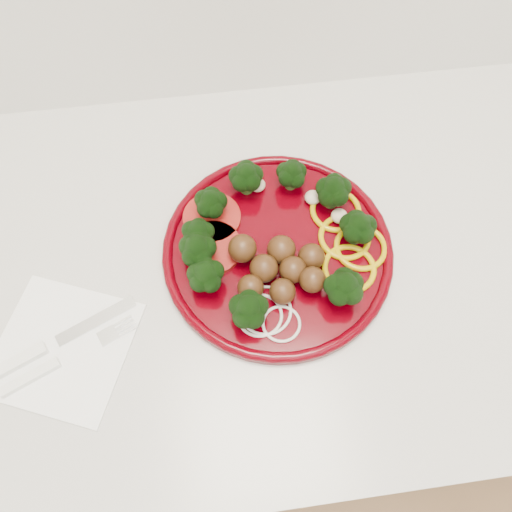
{
  "coord_description": "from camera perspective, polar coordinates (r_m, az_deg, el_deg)",
  "views": [
    {
      "loc": [
        -0.18,
        1.41,
        1.49
      ],
      "look_at": [
        -0.15,
        1.69,
        0.92
      ],
      "focal_mm": 35.0,
      "sensor_mm": 36.0,
      "label": 1
    }
  ],
  "objects": [
    {
      "name": "napkin",
      "position": [
        0.66,
        -21.21,
        -9.77
      ],
      "size": [
        0.21,
        0.21,
        0.0
      ],
      "primitive_type": "cube",
      "rotation": [
        0.0,
        0.0,
        1.17
      ],
      "color": "white",
      "rests_on": "counter"
    },
    {
      "name": "knife",
      "position": [
        0.66,
        -23.31,
        -9.78
      ],
      "size": [
        0.18,
        0.09,
        0.01
      ],
      "rotation": [
        0.0,
        0.0,
        0.42
      ],
      "color": "silver",
      "rests_on": "napkin"
    },
    {
      "name": "fork",
      "position": [
        0.65,
        -22.81,
        -11.76
      ],
      "size": [
        0.16,
        0.08,
        0.01
      ],
      "rotation": [
        0.0,
        0.0,
        0.42
      ],
      "color": "white",
      "rests_on": "napkin"
    },
    {
      "name": "plate",
      "position": [
        0.65,
        2.17,
        1.11
      ],
      "size": [
        0.3,
        0.3,
        0.06
      ],
      "rotation": [
        0.0,
        0.0,
        -0.33
      ],
      "color": "#450007",
      "rests_on": "counter"
    },
    {
      "name": "counter",
      "position": [
        1.1,
        7.66,
        -9.82
      ],
      "size": [
        2.4,
        0.6,
        0.9
      ],
      "color": "beige",
      "rests_on": "ground"
    }
  ]
}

